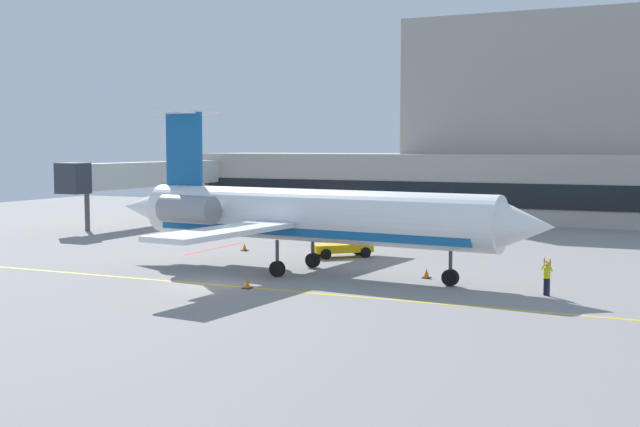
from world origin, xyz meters
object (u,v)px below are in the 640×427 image
fuel_tank (285,209)px  regional_jet (304,215)px  baggage_tug (348,244)px  marshaller (547,277)px  pushback_tractor (246,220)px

fuel_tank → regional_jet: bearing=-60.6°
baggage_tug → fuel_tank: fuel_tank is taller
baggage_tug → marshaller: size_ratio=2.13×
fuel_tank → marshaller: bearing=-43.2°
pushback_tractor → fuel_tank: 5.70m
marshaller → fuel_tank: bearing=136.8°
regional_jet → fuel_tank: regional_jet is taller
baggage_tug → pushback_tractor: size_ratio=1.05×
pushback_tractor → marshaller: pushback_tractor is taller
fuel_tank → pushback_tractor: bearing=-100.4°
regional_jet → marshaller: (14.24, -1.56, -2.46)m
baggage_tug → pushback_tractor: pushback_tractor is taller
baggage_tug → pushback_tractor: bearing=141.0°
baggage_tug → marshaller: bearing=-31.8°
regional_jet → pushback_tractor: (-15.11, 19.45, -2.51)m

